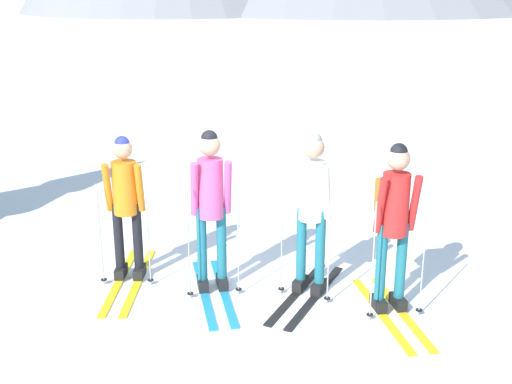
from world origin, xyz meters
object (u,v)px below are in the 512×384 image
at_px(skier_in_orange, 126,203).
at_px(skier_in_white, 311,206).
at_px(skier_in_red, 394,218).
at_px(skier_in_pink, 211,204).

xyz_separation_m(skier_in_orange, skier_in_white, (2.07, -0.41, 0.09)).
relative_size(skier_in_orange, skier_in_red, 0.97).
distance_m(skier_in_orange, skier_in_white, 2.11).
bearing_deg(skier_in_pink, skier_in_orange, 162.07).
xyz_separation_m(skier_in_orange, skier_in_red, (2.86, -0.82, 0.11)).
height_order(skier_in_pink, skier_in_red, skier_in_pink).
height_order(skier_in_orange, skier_in_white, skier_in_white).
distance_m(skier_in_orange, skier_in_red, 2.98).
relative_size(skier_in_pink, skier_in_red, 1.01).
bearing_deg(skier_in_orange, skier_in_red, -16.01).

